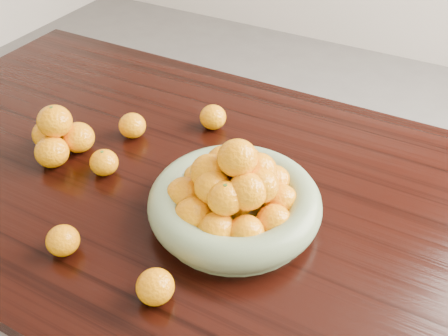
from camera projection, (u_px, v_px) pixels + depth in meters
The scene contains 8 objects.
dining_table at pixel (230, 219), 1.20m from camera, with size 2.00×1.00×0.75m.
fruit_bowl at pixel (234, 197), 1.05m from camera, with size 0.37×0.37×0.20m.
orange_pyramid at pixel (58, 136), 1.23m from camera, with size 0.16×0.16×0.14m.
loose_orange_0 at pixel (104, 162), 1.18m from camera, with size 0.07×0.07×0.06m, color #FF9C07.
loose_orange_1 at pixel (63, 240), 0.99m from camera, with size 0.07×0.07×0.06m, color #FF9C07.
loose_orange_2 at pixel (155, 287), 0.90m from camera, with size 0.07×0.07×0.07m, color #FF9C07.
loose_orange_3 at pixel (132, 126), 1.30m from camera, with size 0.07×0.07×0.07m, color #FF9C07.
loose_orange_4 at pixel (213, 117), 1.33m from camera, with size 0.07×0.07×0.07m, color #FF9C07.
Camera 1 is at (0.40, -0.76, 1.51)m, focal length 40.00 mm.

